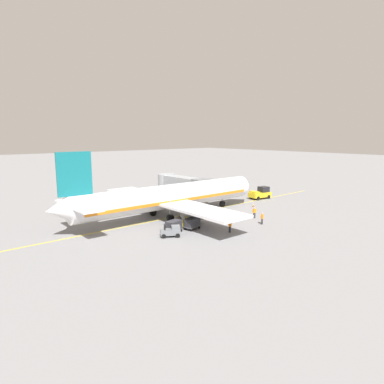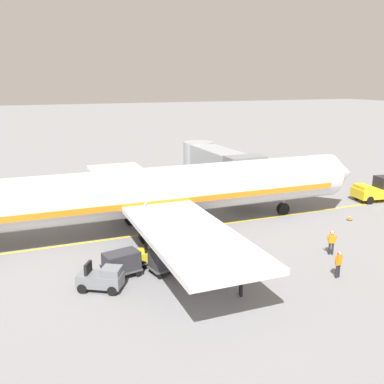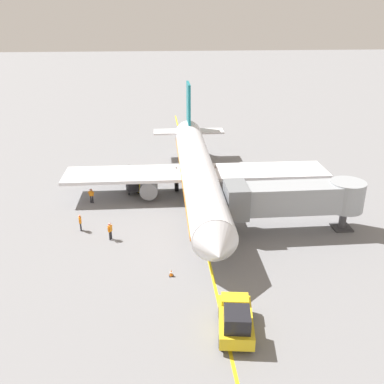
{
  "view_description": "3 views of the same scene",
  "coord_description": "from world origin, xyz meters",
  "px_view_note": "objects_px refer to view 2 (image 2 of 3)",
  "views": [
    {
      "loc": [
        40.28,
        -28.88,
        12.7
      ],
      "look_at": [
        2.62,
        3.6,
        4.14
      ],
      "focal_mm": 31.19,
      "sensor_mm": 36.0,
      "label": 1
    },
    {
      "loc": [
        30.47,
        -8.27,
        11.55
      ],
      "look_at": [
        -1.83,
        5.11,
        2.5
      ],
      "focal_mm": 40.27,
      "sensor_mm": 36.0,
      "label": 2
    },
    {
      "loc": [
        4.17,
        46.37,
        19.55
      ],
      "look_at": [
        0.67,
        6.65,
        2.65
      ],
      "focal_mm": 39.67,
      "sensor_mm": 36.0,
      "label": 3
    }
  ],
  "objects_px": {
    "baggage_tug_trailing": "(102,278)",
    "ground_crew_wing_walker": "(338,263)",
    "baggage_cart_front": "(167,258)",
    "safety_cone_nose_left": "(350,217)",
    "ground_crew_loader": "(241,280)",
    "parked_airliner": "(159,192)",
    "pushback_tractor": "(378,190)",
    "baggage_tug_lead": "(158,254)",
    "baggage_cart_second_in_train": "(122,262)",
    "jet_bridge": "(218,162)",
    "ground_crew_marshaller": "(332,241)"
  },
  "relations": [
    {
      "from": "ground_crew_wing_walker",
      "to": "baggage_tug_trailing",
      "type": "bearing_deg",
      "value": -105.91
    },
    {
      "from": "ground_crew_marshaller",
      "to": "pushback_tractor",
      "type": "bearing_deg",
      "value": 124.61
    },
    {
      "from": "baggage_tug_lead",
      "to": "baggage_cart_second_in_train",
      "type": "distance_m",
      "value": 2.73
    },
    {
      "from": "parked_airliner",
      "to": "ground_crew_loader",
      "type": "distance_m",
      "value": 12.1
    },
    {
      "from": "baggage_cart_second_in_train",
      "to": "safety_cone_nose_left",
      "type": "relative_size",
      "value": 5.05
    },
    {
      "from": "ground_crew_loader",
      "to": "ground_crew_marshaller",
      "type": "relative_size",
      "value": 1.0
    },
    {
      "from": "parked_airliner",
      "to": "baggage_tug_trailing",
      "type": "xyz_separation_m",
      "value": [
        8.24,
        -6.15,
        -2.47
      ]
    },
    {
      "from": "ground_crew_marshaller",
      "to": "safety_cone_nose_left",
      "type": "xyz_separation_m",
      "value": [
        -5.38,
        6.49,
        -0.66
      ]
    },
    {
      "from": "baggage_cart_front",
      "to": "safety_cone_nose_left",
      "type": "distance_m",
      "value": 18.2
    },
    {
      "from": "baggage_tug_trailing",
      "to": "safety_cone_nose_left",
      "type": "xyz_separation_m",
      "value": [
        -4.58,
        21.99,
        -0.42
      ]
    },
    {
      "from": "safety_cone_nose_left",
      "to": "jet_bridge",
      "type": "bearing_deg",
      "value": -150.62
    },
    {
      "from": "jet_bridge",
      "to": "safety_cone_nose_left",
      "type": "xyz_separation_m",
      "value": [
        11.97,
        6.74,
        -3.16
      ]
    },
    {
      "from": "jet_bridge",
      "to": "ground_crew_loader",
      "type": "xyz_separation_m",
      "value": [
        20.16,
        -8.3,
        -2.5
      ]
    },
    {
      "from": "ground_crew_loader",
      "to": "ground_crew_marshaller",
      "type": "height_order",
      "value": "same"
    },
    {
      "from": "ground_crew_wing_walker",
      "to": "ground_crew_loader",
      "type": "relative_size",
      "value": 1.0
    },
    {
      "from": "baggage_cart_front",
      "to": "ground_crew_wing_walker",
      "type": "xyz_separation_m",
      "value": [
        4.6,
        9.27,
        0.0
      ]
    },
    {
      "from": "parked_airliner",
      "to": "baggage_tug_lead",
      "type": "height_order",
      "value": "parked_airliner"
    },
    {
      "from": "baggage_tug_trailing",
      "to": "ground_crew_wing_walker",
      "type": "bearing_deg",
      "value": 74.09
    },
    {
      "from": "ground_crew_wing_walker",
      "to": "pushback_tractor",
      "type": "bearing_deg",
      "value": 128.5
    },
    {
      "from": "baggage_tug_trailing",
      "to": "ground_crew_marshaller",
      "type": "height_order",
      "value": "ground_crew_marshaller"
    },
    {
      "from": "jet_bridge",
      "to": "baggage_cart_front",
      "type": "height_order",
      "value": "jet_bridge"
    },
    {
      "from": "jet_bridge",
      "to": "ground_crew_marshaller",
      "type": "relative_size",
      "value": 7.89
    },
    {
      "from": "baggage_cart_second_in_train",
      "to": "ground_crew_wing_walker",
      "type": "relative_size",
      "value": 1.76
    },
    {
      "from": "jet_bridge",
      "to": "pushback_tractor",
      "type": "bearing_deg",
      "value": 59.68
    },
    {
      "from": "baggage_tug_lead",
      "to": "baggage_cart_front",
      "type": "xyz_separation_m",
      "value": [
        1.31,
        0.16,
        0.24
      ]
    },
    {
      "from": "parked_airliner",
      "to": "baggage_tug_lead",
      "type": "distance_m",
      "value": 6.97
    },
    {
      "from": "jet_bridge",
      "to": "baggage_tug_lead",
      "type": "relative_size",
      "value": 4.85
    },
    {
      "from": "parked_airliner",
      "to": "baggage_cart_second_in_train",
      "type": "relative_size",
      "value": 12.5
    },
    {
      "from": "baggage_cart_front",
      "to": "ground_crew_wing_walker",
      "type": "height_order",
      "value": "ground_crew_wing_walker"
    },
    {
      "from": "ground_crew_loader",
      "to": "parked_airliner",
      "type": "bearing_deg",
      "value": -176.15
    },
    {
      "from": "parked_airliner",
      "to": "jet_bridge",
      "type": "distance_m",
      "value": 12.32
    },
    {
      "from": "ground_crew_loader",
      "to": "ground_crew_marshaller",
      "type": "distance_m",
      "value": 9.0
    },
    {
      "from": "pushback_tractor",
      "to": "ground_crew_wing_walker",
      "type": "distance_m",
      "value": 19.84
    },
    {
      "from": "baggage_tug_trailing",
      "to": "ground_crew_wing_walker",
      "type": "relative_size",
      "value": 1.63
    },
    {
      "from": "baggage_cart_second_in_train",
      "to": "ground_crew_loader",
      "type": "xyz_separation_m",
      "value": [
        4.87,
        5.51,
        0.0
      ]
    },
    {
      "from": "pushback_tractor",
      "to": "baggage_tug_lead",
      "type": "bearing_deg",
      "value": -75.54
    },
    {
      "from": "baggage_cart_front",
      "to": "jet_bridge",
      "type": "bearing_deg",
      "value": 145.01
    },
    {
      "from": "pushback_tractor",
      "to": "parked_airliner",
      "type": "bearing_deg",
      "value": -89.33
    },
    {
      "from": "pushback_tractor",
      "to": "ground_crew_loader",
      "type": "height_order",
      "value": "pushback_tractor"
    },
    {
      "from": "safety_cone_nose_left",
      "to": "parked_airliner",
      "type": "bearing_deg",
      "value": -103.03
    },
    {
      "from": "parked_airliner",
      "to": "ground_crew_wing_walker",
      "type": "relative_size",
      "value": 22.04
    },
    {
      "from": "jet_bridge",
      "to": "baggage_cart_second_in_train",
      "type": "relative_size",
      "value": 4.47
    },
    {
      "from": "pushback_tractor",
      "to": "baggage_tug_lead",
      "type": "xyz_separation_m",
      "value": [
        6.44,
        -24.96,
        -0.39
      ]
    },
    {
      "from": "jet_bridge",
      "to": "ground_crew_marshaller",
      "type": "bearing_deg",
      "value": 0.82
    },
    {
      "from": "baggage_tug_lead",
      "to": "ground_crew_loader",
      "type": "height_order",
      "value": "ground_crew_loader"
    },
    {
      "from": "baggage_tug_lead",
      "to": "baggage_tug_trailing",
      "type": "distance_m",
      "value": 4.54
    },
    {
      "from": "pushback_tractor",
      "to": "baggage_tug_trailing",
      "type": "bearing_deg",
      "value": -73.65
    },
    {
      "from": "pushback_tractor",
      "to": "baggage_cart_second_in_train",
      "type": "xyz_separation_m",
      "value": [
        7.25,
        -27.55,
        -0.15
      ]
    },
    {
      "from": "ground_crew_loader",
      "to": "safety_cone_nose_left",
      "type": "height_order",
      "value": "ground_crew_loader"
    },
    {
      "from": "pushback_tractor",
      "to": "baggage_cart_front",
      "type": "xyz_separation_m",
      "value": [
        7.75,
        -24.79,
        -0.15
      ]
    }
  ]
}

